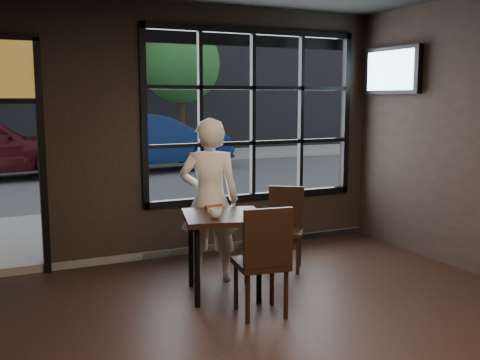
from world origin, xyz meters
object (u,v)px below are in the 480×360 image
cafe_table (224,254)px  man (210,200)px  chair_near (261,260)px  navy_car (150,141)px

cafe_table → man: (0.06, 0.53, 0.48)m
cafe_table → man: man is taller
chair_near → navy_car: (1.98, 10.53, 0.32)m
man → navy_car: man is taller
cafe_table → navy_car: navy_car is taller
cafe_table → man: bearing=97.8°
navy_car → man: bearing=159.1°
navy_car → cafe_table: bearing=159.4°
cafe_table → man: size_ratio=0.47×
man → navy_car: size_ratio=0.40×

